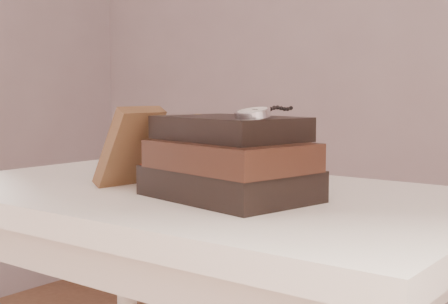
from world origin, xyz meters
The scene contains 5 objects.
table centered at (0.00, 0.35, 0.66)m, with size 1.00×0.60×0.75m.
book_stack centered at (0.11, 0.30, 0.81)m, with size 0.30×0.23×0.13m.
journal centered at (-0.11, 0.28, 0.82)m, with size 0.02×0.10×0.16m, color #412919.
pocket_watch centered at (0.17, 0.27, 0.89)m, with size 0.07×0.16×0.02m.
eyeglasses centered at (0.03, 0.41, 0.83)m, with size 0.13×0.15×0.05m.
Camera 1 is at (0.71, -0.50, 0.92)m, focal length 50.26 mm.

